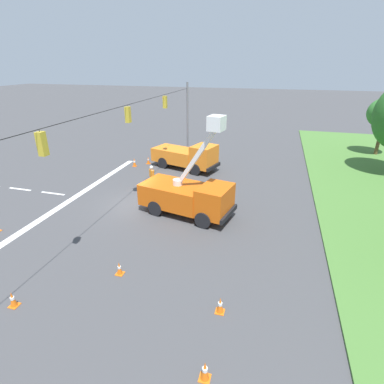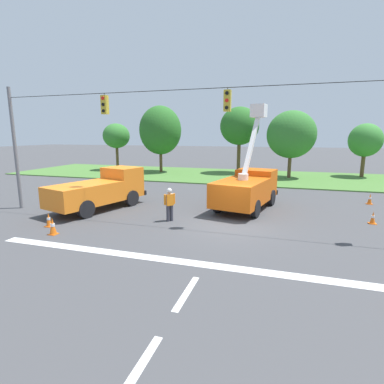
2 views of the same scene
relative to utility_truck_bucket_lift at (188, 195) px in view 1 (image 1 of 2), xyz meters
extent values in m
plane|color=#424244|center=(-0.39, -4.03, -1.37)|extent=(200.00, 200.00, 0.00)
cube|color=silver|center=(-0.39, -8.66, -1.36)|extent=(17.60, 0.50, 0.01)
cube|color=silver|center=(-0.39, -10.66, -1.36)|extent=(0.20, 2.00, 0.01)
cube|color=silver|center=(-0.39, -13.66, -1.36)|extent=(0.20, 2.00, 0.01)
cylinder|color=slate|center=(-13.39, -4.03, 2.23)|extent=(0.20, 0.20, 7.20)
cylinder|color=black|center=(-0.39, -4.03, 5.23)|extent=(26.00, 0.03, 0.03)
cylinder|color=black|center=(-7.06, -4.03, 5.18)|extent=(0.02, 0.02, 0.10)
cube|color=gold|center=(-7.06, -4.03, 4.65)|extent=(0.32, 0.28, 0.96)
cylinder|color=red|center=(-7.06, -4.19, 4.97)|extent=(0.16, 0.05, 0.16)
cylinder|color=black|center=(-7.06, -4.19, 4.65)|extent=(0.16, 0.05, 0.16)
cylinder|color=black|center=(-7.06, -4.19, 4.33)|extent=(0.16, 0.05, 0.16)
cylinder|color=black|center=(-0.57, -4.03, 5.18)|extent=(0.02, 0.02, 0.10)
cube|color=gold|center=(-0.57, -4.03, 4.65)|extent=(0.32, 0.28, 0.96)
cylinder|color=black|center=(-0.57, -4.19, 4.97)|extent=(0.16, 0.05, 0.16)
cylinder|color=red|center=(-0.57, -4.19, 4.65)|extent=(0.16, 0.05, 0.16)
cylinder|color=black|center=(-0.57, -4.19, 4.33)|extent=(0.16, 0.05, 0.16)
cylinder|color=black|center=(6.84, -4.03, 5.18)|extent=(0.02, 0.02, 0.10)
cube|color=gold|center=(6.84, -4.03, 4.65)|extent=(0.32, 0.28, 0.96)
cylinder|color=black|center=(6.84, -4.19, 4.97)|extent=(0.16, 0.05, 0.16)
cylinder|color=red|center=(6.84, -4.19, 4.65)|extent=(0.16, 0.05, 0.16)
cylinder|color=black|center=(6.84, -4.19, 4.33)|extent=(0.16, 0.05, 0.16)
cylinder|color=brown|center=(-18.06, 15.15, 0.11)|extent=(0.34, 0.34, 2.94)
cube|color=#D6560F|center=(-0.22, -1.03, -0.18)|extent=(3.24, 4.43, 1.38)
cube|color=#D6560F|center=(0.38, 1.77, 0.00)|extent=(2.67, 2.17, 1.74)
cube|color=#1E2838|center=(0.50, 2.35, 0.31)|extent=(2.06, 0.53, 0.78)
cube|color=black|center=(0.57, 2.68, -0.72)|extent=(2.44, 0.67, 0.30)
cylinder|color=black|center=(-0.78, 1.78, -0.87)|extent=(0.48, 1.04, 1.00)
cylinder|color=black|center=(1.43, 1.31, -0.87)|extent=(0.48, 1.04, 1.00)
cylinder|color=black|center=(-1.47, -1.50, -0.87)|extent=(0.48, 1.04, 1.00)
cylinder|color=black|center=(0.74, -1.97, -0.87)|extent=(0.48, 1.04, 1.00)
cylinder|color=silver|center=(-0.16, -0.75, 0.69)|extent=(0.60, 0.60, 0.36)
cube|color=white|center=(0.10, 0.48, 2.43)|extent=(0.80, 2.71, 3.96)
cube|color=white|center=(0.36, 1.71, 4.60)|extent=(1.05, 0.97, 0.80)
cube|color=orange|center=(-8.87, -3.79, -0.27)|extent=(3.36, 4.63, 1.20)
cube|color=orange|center=(-8.02, -0.95, 0.08)|extent=(2.59, 2.33, 1.89)
cube|color=#1E2838|center=(-7.85, -0.35, 0.41)|extent=(1.88, 0.64, 0.85)
cube|color=black|center=(-7.75, -0.02, -0.72)|extent=(2.22, 0.80, 0.30)
cylinder|color=black|center=(-9.09, -0.88, -0.87)|extent=(0.55, 1.04, 1.00)
cylinder|color=black|center=(-7.09, -1.47, -0.87)|extent=(0.55, 1.04, 1.00)
cylinder|color=black|center=(-10.08, -4.21, -0.87)|extent=(0.55, 1.04, 1.00)
cylinder|color=black|center=(-8.08, -4.80, -0.87)|extent=(0.55, 1.04, 1.00)
cylinder|color=#383842|center=(-3.45, -3.90, -0.94)|extent=(0.18, 0.18, 0.85)
cylinder|color=#383842|center=(-3.59, -4.05, -0.94)|extent=(0.18, 0.18, 0.85)
cube|color=orange|center=(-3.52, -3.98, -0.22)|extent=(0.44, 0.46, 0.60)
cube|color=silver|center=(-3.52, -3.98, -0.22)|extent=(0.34, 0.37, 0.62)
cylinder|color=orange|center=(-3.34, -3.77, -0.19)|extent=(0.11, 0.11, 0.55)
cylinder|color=orange|center=(-3.70, -4.18, -0.19)|extent=(0.11, 0.11, 0.55)
sphere|color=tan|center=(-3.52, -3.98, 0.21)|extent=(0.22, 0.22, 0.22)
sphere|color=white|center=(-3.52, -3.98, 0.27)|extent=(0.26, 0.26, 0.26)
cube|color=orange|center=(-1.97, 2.42, -1.35)|extent=(0.36, 0.36, 0.03)
cone|color=orange|center=(-1.97, 2.42, -1.01)|extent=(0.26, 0.26, 0.64)
cylinder|color=white|center=(-1.97, 2.42, -0.98)|extent=(0.16, 0.16, 0.12)
cube|color=orange|center=(10.36, 3.57, -1.35)|extent=(0.36, 0.36, 0.03)
cone|color=orange|center=(10.36, 3.57, -0.99)|extent=(0.28, 0.28, 0.69)
cylinder|color=white|center=(10.36, 3.57, -0.95)|extent=(0.17, 0.17, 0.12)
cube|color=orange|center=(7.57, 3.51, -1.35)|extent=(0.36, 0.36, 0.03)
cone|color=orange|center=(7.57, 3.51, -1.00)|extent=(0.27, 0.27, 0.68)
cylinder|color=white|center=(7.57, 3.51, -0.96)|extent=(0.17, 0.17, 0.12)
cube|color=orange|center=(9.51, -4.51, -1.35)|extent=(0.36, 0.36, 0.03)
cone|color=orange|center=(9.51, -4.51, -1.01)|extent=(0.26, 0.26, 0.65)
cylinder|color=white|center=(9.51, -4.51, -0.98)|extent=(0.16, 0.16, 0.12)
cube|color=orange|center=(-8.89, -6.65, -1.35)|extent=(0.36, 0.36, 0.03)
cone|color=orange|center=(-8.89, -6.65, -1.00)|extent=(0.27, 0.27, 0.67)
cylinder|color=white|center=(-8.89, -6.65, -0.97)|extent=(0.17, 0.17, 0.12)
cube|color=orange|center=(-7.82, -7.58, -1.35)|extent=(0.36, 0.36, 0.03)
cone|color=orange|center=(-7.82, -7.58, -0.95)|extent=(0.31, 0.31, 0.77)
cylinder|color=white|center=(-7.82, -7.58, -0.91)|extent=(0.19, 0.19, 0.14)
cube|color=orange|center=(6.57, -1.38, -1.35)|extent=(0.36, 0.36, 0.03)
cone|color=orange|center=(6.57, -1.38, -1.03)|extent=(0.25, 0.25, 0.62)
cylinder|color=white|center=(6.57, -1.38, -1.00)|extent=(0.15, 0.15, 0.11)
camera|label=1|loc=(16.41, 4.87, 7.65)|focal=28.00mm
camera|label=2|loc=(2.10, -18.18, 3.13)|focal=28.00mm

